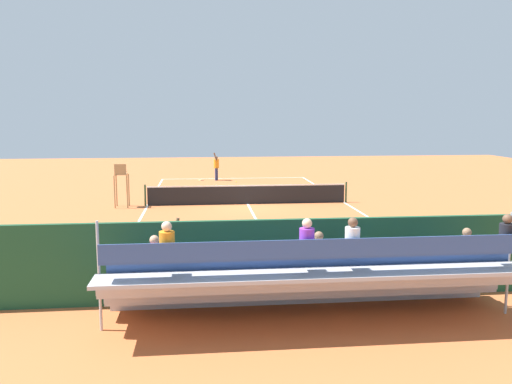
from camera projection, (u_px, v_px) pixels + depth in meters
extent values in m
plane|color=#BC6033|center=(248.00, 204.00, 26.89)|extent=(60.00, 60.00, 0.00)
cube|color=white|center=(234.00, 178.00, 37.71)|extent=(10.00, 0.10, 0.01)
cube|color=white|center=(280.00, 264.00, 16.07)|extent=(10.00, 0.10, 0.01)
cube|color=white|center=(344.00, 202.00, 27.42)|extent=(0.10, 22.00, 0.01)
cube|color=white|center=(148.00, 206.00, 26.37)|extent=(0.10, 22.00, 0.01)
cube|color=white|center=(239.00, 188.00, 32.84)|extent=(7.50, 0.10, 0.01)
cube|color=white|center=(261.00, 229.00, 20.94)|extent=(7.50, 0.10, 0.01)
cube|color=white|center=(248.00, 204.00, 26.89)|extent=(0.10, 12.10, 0.01)
cube|color=white|center=(234.00, 178.00, 37.71)|extent=(0.10, 0.30, 0.01)
cube|color=black|center=(248.00, 195.00, 26.83)|extent=(10.00, 0.02, 0.91)
cube|color=white|center=(248.00, 186.00, 26.76)|extent=(10.00, 0.04, 0.06)
cylinder|color=#2D5133|center=(346.00, 192.00, 27.35)|extent=(0.10, 0.10, 1.07)
cylinder|color=#2D5133|center=(145.00, 195.00, 26.28)|extent=(0.10, 0.10, 1.07)
cube|color=#1E4C2D|center=(299.00, 259.00, 12.97)|extent=(18.00, 0.16, 2.00)
cube|color=#B2B2B7|center=(302.00, 294.00, 12.74)|extent=(9.00, 0.10, 0.45)
cube|color=#B2B2B7|center=(305.00, 292.00, 12.37)|extent=(9.00, 0.80, 0.08)
cube|color=#B2B2B7|center=(301.00, 294.00, 12.77)|extent=(9.00, 0.04, 0.45)
cube|color=#335193|center=(306.00, 275.00, 12.21)|extent=(8.60, 0.36, 0.04)
cube|color=#335193|center=(307.00, 269.00, 12.00)|extent=(8.60, 0.03, 0.36)
cube|color=#B2B2B7|center=(312.00, 284.00, 11.52)|extent=(9.00, 0.80, 0.08)
cube|color=#B2B2B7|center=(308.00, 286.00, 11.92)|extent=(9.00, 0.04, 0.45)
cube|color=#335193|center=(313.00, 266.00, 11.36)|extent=(8.60, 0.36, 0.04)
cube|color=#335193|center=(315.00, 259.00, 11.15)|extent=(8.60, 0.03, 0.36)
cube|color=#B2B2B7|center=(321.00, 275.00, 10.67)|extent=(9.00, 0.80, 0.08)
cube|color=#B2B2B7|center=(317.00, 278.00, 11.07)|extent=(9.00, 0.04, 0.45)
cube|color=#335193|center=(322.00, 256.00, 10.51)|extent=(8.60, 0.36, 0.04)
cube|color=#335193|center=(325.00, 248.00, 10.30)|extent=(8.60, 0.03, 0.36)
cylinder|color=#B2B2B7|center=(509.00, 264.00, 11.94)|extent=(0.06, 0.06, 2.35)
cylinder|color=#B2B2B7|center=(99.00, 276.00, 11.00)|extent=(0.06, 0.06, 2.35)
cube|color=#2D2D33|center=(463.00, 258.00, 11.88)|extent=(0.32, 0.40, 0.12)
cylinder|color=#9399A3|center=(466.00, 247.00, 11.72)|extent=(0.30, 0.30, 0.45)
sphere|color=#8C6647|center=(467.00, 232.00, 11.67)|extent=(0.20, 0.20, 0.20)
cube|color=#2D2D33|center=(393.00, 269.00, 12.60)|extent=(0.32, 0.40, 0.12)
cylinder|color=yellow|center=(395.00, 258.00, 12.44)|extent=(0.30, 0.30, 0.45)
sphere|color=beige|center=(396.00, 245.00, 12.39)|extent=(0.20, 0.20, 0.20)
cube|color=#2D2D33|center=(316.00, 271.00, 12.40)|extent=(0.32, 0.40, 0.12)
cylinder|color=pink|center=(317.00, 261.00, 12.24)|extent=(0.30, 0.30, 0.45)
sphere|color=beige|center=(318.00, 247.00, 12.19)|extent=(0.20, 0.20, 0.20)
cube|color=#2D2D33|center=(156.00, 267.00, 11.17)|extent=(0.32, 0.40, 0.12)
cylinder|color=purple|center=(155.00, 255.00, 11.01)|extent=(0.30, 0.30, 0.45)
sphere|color=tan|center=(154.00, 240.00, 10.96)|extent=(0.20, 0.20, 0.20)
cube|color=#2D2D33|center=(305.00, 252.00, 10.64)|extent=(0.32, 0.40, 0.12)
cylinder|color=purple|center=(307.00, 239.00, 10.48)|extent=(0.30, 0.30, 0.45)
sphere|color=beige|center=(307.00, 223.00, 10.43)|extent=(0.20, 0.20, 0.20)
cube|color=#2D2D33|center=(317.00, 262.00, 11.53)|extent=(0.32, 0.40, 0.12)
cylinder|color=white|center=(319.00, 251.00, 11.37)|extent=(0.30, 0.30, 0.45)
sphere|color=#8C6647|center=(319.00, 236.00, 11.33)|extent=(0.20, 0.20, 0.20)
cube|color=#2D2D33|center=(168.00, 256.00, 10.35)|extent=(0.32, 0.40, 0.12)
cylinder|color=orange|center=(167.00, 243.00, 10.19)|extent=(0.30, 0.30, 0.45)
sphere|color=beige|center=(167.00, 226.00, 10.14)|extent=(0.20, 0.20, 0.20)
cube|color=#2D2D33|center=(350.00, 251.00, 10.73)|extent=(0.32, 0.40, 0.12)
cylinder|color=white|center=(352.00, 238.00, 10.57)|extent=(0.30, 0.30, 0.45)
sphere|color=brown|center=(353.00, 222.00, 10.53)|extent=(0.20, 0.20, 0.20)
cube|color=#2D2D33|center=(502.00, 246.00, 11.07)|extent=(0.32, 0.40, 0.12)
cylinder|color=black|center=(507.00, 234.00, 10.91)|extent=(0.30, 0.30, 0.45)
sphere|color=brown|center=(508.00, 219.00, 10.87)|extent=(0.20, 0.20, 0.20)
cylinder|color=#A88456|center=(129.00, 190.00, 26.24)|extent=(0.07, 0.07, 1.60)
cylinder|color=#A88456|center=(116.00, 190.00, 26.18)|extent=(0.07, 0.07, 1.60)
cylinder|color=#A88456|center=(127.00, 192.00, 25.65)|extent=(0.07, 0.07, 1.60)
cylinder|color=#A88456|center=(115.00, 192.00, 25.59)|extent=(0.07, 0.07, 1.60)
cube|color=#A88456|center=(121.00, 174.00, 25.80)|extent=(0.56, 0.56, 0.06)
cube|color=#A88456|center=(120.00, 169.00, 25.52)|extent=(0.56, 0.06, 0.48)
cube|color=#A88456|center=(126.00, 171.00, 25.80)|extent=(0.04, 0.48, 0.04)
cube|color=#A88456|center=(116.00, 171.00, 25.75)|extent=(0.04, 0.48, 0.04)
cube|color=#234C2D|center=(407.00, 268.00, 14.16)|extent=(1.80, 0.40, 0.05)
cylinder|color=#234C2D|center=(433.00, 275.00, 14.27)|extent=(0.06, 0.06, 0.45)
cylinder|color=#234C2D|center=(379.00, 277.00, 14.12)|extent=(0.06, 0.06, 0.45)
cube|color=#234C2D|center=(410.00, 259.00, 13.94)|extent=(1.80, 0.04, 0.36)
cube|color=#B22D2D|center=(356.00, 281.00, 13.85)|extent=(0.90, 0.36, 0.36)
cylinder|color=navy|center=(217.00, 174.00, 36.63)|extent=(0.14, 0.14, 0.85)
cylinder|color=navy|center=(216.00, 174.00, 36.42)|extent=(0.14, 0.14, 0.85)
cylinder|color=orange|center=(216.00, 164.00, 36.42)|extent=(0.46, 0.46, 0.60)
sphere|color=brown|center=(216.00, 158.00, 36.36)|extent=(0.22, 0.22, 0.22)
cylinder|color=brown|center=(215.00, 157.00, 36.14)|extent=(0.26, 0.17, 0.55)
cylinder|color=brown|center=(217.00, 163.00, 36.63)|extent=(0.12, 0.12, 0.50)
cylinder|color=black|center=(202.00, 180.00, 36.38)|extent=(0.21, 0.23, 0.03)
torus|color=#D8CC4C|center=(200.00, 180.00, 36.56)|extent=(0.43, 0.43, 0.02)
cylinder|color=white|center=(200.00, 180.00, 36.56)|extent=(0.25, 0.25, 0.00)
sphere|color=#CCDB33|center=(236.00, 182.00, 35.53)|extent=(0.07, 0.07, 0.07)
cylinder|color=#232328|center=(177.00, 279.00, 13.28)|extent=(0.14, 0.14, 0.85)
cylinder|color=#232328|center=(177.00, 276.00, 13.49)|extent=(0.14, 0.14, 0.85)
cylinder|color=yellow|center=(176.00, 250.00, 13.28)|extent=(0.40, 0.40, 0.60)
sphere|color=#8C6647|center=(176.00, 234.00, 13.22)|extent=(0.22, 0.22, 0.22)
cylinder|color=#8C6647|center=(175.00, 228.00, 13.42)|extent=(0.26, 0.12, 0.55)
cylinder|color=#8C6647|center=(177.00, 251.00, 13.06)|extent=(0.10, 0.10, 0.50)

